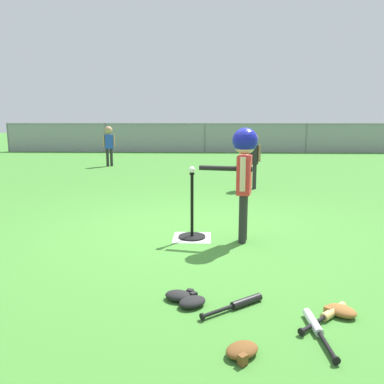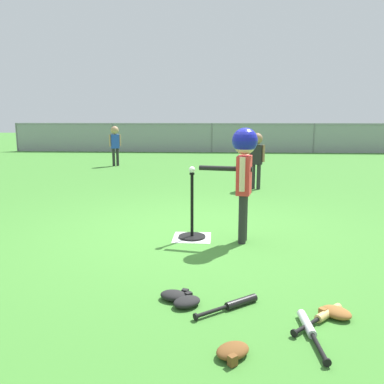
{
  "view_description": "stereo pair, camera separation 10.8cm",
  "coord_description": "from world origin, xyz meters",
  "px_view_note": "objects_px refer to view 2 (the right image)",
  "views": [
    {
      "loc": [
        0.15,
        -4.75,
        1.41
      ],
      "look_at": [
        -0.04,
        -0.18,
        0.55
      ],
      "focal_mm": 37.64,
      "sensor_mm": 36.0,
      "label": 1
    },
    {
      "loc": [
        0.25,
        -4.74,
        1.41
      ],
      "look_at": [
        -0.04,
        -0.18,
        0.55
      ],
      "focal_mm": 37.64,
      "sensor_mm": 36.0,
      "label": 2
    }
  ],
  "objects_px": {
    "baseball_on_tee": "(192,170)",
    "fielder_deep_left": "(257,153)",
    "glove_near_bats": "(187,302)",
    "glove_outfield_drop": "(336,312)",
    "batting_tee": "(192,227)",
    "spare_bat_wood": "(324,316)",
    "spare_bat_black": "(235,304)",
    "fielder_near_left": "(115,140)",
    "glove_tossed_aside": "(233,351)",
    "spare_bat_silver": "(309,328)",
    "batter_child": "(244,162)",
    "glove_by_plate": "(174,295)"
  },
  "relations": [
    {
      "from": "baseball_on_tee",
      "to": "fielder_deep_left",
      "type": "distance_m",
      "value": 3.48
    },
    {
      "from": "glove_near_bats",
      "to": "glove_outfield_drop",
      "type": "height_order",
      "value": "same"
    },
    {
      "from": "glove_near_bats",
      "to": "glove_outfield_drop",
      "type": "relative_size",
      "value": 1.01
    },
    {
      "from": "baseball_on_tee",
      "to": "glove_near_bats",
      "type": "distance_m",
      "value": 1.9
    },
    {
      "from": "batting_tee",
      "to": "spare_bat_wood",
      "type": "distance_m",
      "value": 2.16
    },
    {
      "from": "spare_bat_black",
      "to": "glove_outfield_drop",
      "type": "height_order",
      "value": "glove_outfield_drop"
    },
    {
      "from": "fielder_near_left",
      "to": "batting_tee",
      "type": "bearing_deg",
      "value": -68.87
    },
    {
      "from": "glove_outfield_drop",
      "to": "glove_tossed_aside",
      "type": "bearing_deg",
      "value": -144.77
    },
    {
      "from": "spare_bat_black",
      "to": "glove_near_bats",
      "type": "distance_m",
      "value": 0.36
    },
    {
      "from": "fielder_near_left",
      "to": "glove_near_bats",
      "type": "xyz_separation_m",
      "value": [
        2.73,
        -8.61,
        -0.7
      ]
    },
    {
      "from": "baseball_on_tee",
      "to": "spare_bat_silver",
      "type": "height_order",
      "value": "baseball_on_tee"
    },
    {
      "from": "batter_child",
      "to": "spare_bat_wood",
      "type": "xyz_separation_m",
      "value": [
        0.47,
        -1.77,
        -0.89
      ]
    },
    {
      "from": "glove_by_plate",
      "to": "spare_bat_black",
      "type": "bearing_deg",
      "value": -12.43
    },
    {
      "from": "spare_bat_silver",
      "to": "batting_tee",
      "type": "bearing_deg",
      "value": 113.78
    },
    {
      "from": "batting_tee",
      "to": "glove_by_plate",
      "type": "distance_m",
      "value": 1.64
    },
    {
      "from": "spare_bat_black",
      "to": "batting_tee",
      "type": "bearing_deg",
      "value": 104.04
    },
    {
      "from": "baseball_on_tee",
      "to": "glove_by_plate",
      "type": "bearing_deg",
      "value": -91.11
    },
    {
      "from": "batter_child",
      "to": "glove_outfield_drop",
      "type": "relative_size",
      "value": 4.79
    },
    {
      "from": "spare_bat_silver",
      "to": "spare_bat_wood",
      "type": "xyz_separation_m",
      "value": [
        0.14,
        0.18,
        0.0
      ]
    },
    {
      "from": "glove_by_plate",
      "to": "glove_tossed_aside",
      "type": "height_order",
      "value": "same"
    },
    {
      "from": "batting_tee",
      "to": "fielder_near_left",
      "type": "relative_size",
      "value": 0.68
    },
    {
      "from": "glove_by_plate",
      "to": "glove_tossed_aside",
      "type": "relative_size",
      "value": 0.95
    },
    {
      "from": "spare_bat_silver",
      "to": "batter_child",
      "type": "bearing_deg",
      "value": 99.58
    },
    {
      "from": "fielder_near_left",
      "to": "spare_bat_black",
      "type": "xyz_separation_m",
      "value": [
        3.09,
        -8.62,
        -0.7
      ]
    },
    {
      "from": "glove_near_bats",
      "to": "spare_bat_black",
      "type": "bearing_deg",
      "value": -0.49
    },
    {
      "from": "glove_by_plate",
      "to": "glove_tossed_aside",
      "type": "xyz_separation_m",
      "value": [
        0.43,
        -0.73,
        0.0
      ]
    },
    {
      "from": "glove_tossed_aside",
      "to": "glove_outfield_drop",
      "type": "height_order",
      "value": "same"
    },
    {
      "from": "fielder_deep_left",
      "to": "glove_outfield_drop",
      "type": "height_order",
      "value": "fielder_deep_left"
    },
    {
      "from": "fielder_deep_left",
      "to": "glove_tossed_aside",
      "type": "xyz_separation_m",
      "value": [
        -0.65,
        -5.69,
        -0.67
      ]
    },
    {
      "from": "fielder_near_left",
      "to": "fielder_deep_left",
      "type": "relative_size",
      "value": 1.04
    },
    {
      "from": "spare_bat_silver",
      "to": "glove_by_plate",
      "type": "height_order",
      "value": "glove_by_plate"
    },
    {
      "from": "spare_bat_black",
      "to": "spare_bat_wood",
      "type": "bearing_deg",
      "value": -12.95
    },
    {
      "from": "fielder_near_left",
      "to": "spare_bat_black",
      "type": "height_order",
      "value": "fielder_near_left"
    },
    {
      "from": "baseball_on_tee",
      "to": "glove_near_bats",
      "type": "xyz_separation_m",
      "value": [
        0.07,
        -1.74,
        -0.78
      ]
    },
    {
      "from": "fielder_deep_left",
      "to": "spare_bat_wood",
      "type": "relative_size",
      "value": 2.5
    },
    {
      "from": "spare_bat_wood",
      "to": "glove_near_bats",
      "type": "height_order",
      "value": "glove_near_bats"
    },
    {
      "from": "batting_tee",
      "to": "glove_by_plate",
      "type": "height_order",
      "value": "batting_tee"
    },
    {
      "from": "spare_bat_wood",
      "to": "glove_near_bats",
      "type": "xyz_separation_m",
      "value": [
        -0.98,
        0.15,
        0.01
      ]
    },
    {
      "from": "batting_tee",
      "to": "fielder_near_left",
      "type": "distance_m",
      "value": 7.4
    },
    {
      "from": "batter_child",
      "to": "fielder_deep_left",
      "type": "bearing_deg",
      "value": 82.32
    },
    {
      "from": "fielder_deep_left",
      "to": "glove_by_plate",
      "type": "bearing_deg",
      "value": -102.24
    },
    {
      "from": "batting_tee",
      "to": "spare_bat_black",
      "type": "xyz_separation_m",
      "value": [
        0.44,
        -1.74,
        -0.1
      ]
    },
    {
      "from": "batting_tee",
      "to": "baseball_on_tee",
      "type": "distance_m",
      "value": 0.68
    },
    {
      "from": "spare_bat_wood",
      "to": "batter_child",
      "type": "bearing_deg",
      "value": 104.96
    },
    {
      "from": "batting_tee",
      "to": "baseball_on_tee",
      "type": "height_order",
      "value": "baseball_on_tee"
    },
    {
      "from": "baseball_on_tee",
      "to": "glove_tossed_aside",
      "type": "relative_size",
      "value": 0.27
    },
    {
      "from": "glove_by_plate",
      "to": "batter_child",
      "type": "bearing_deg",
      "value": 68.11
    },
    {
      "from": "batting_tee",
      "to": "spare_bat_black",
      "type": "relative_size",
      "value": 1.6
    },
    {
      "from": "batting_tee",
      "to": "spare_bat_silver",
      "type": "height_order",
      "value": "batting_tee"
    },
    {
      "from": "batter_child",
      "to": "glove_by_plate",
      "type": "distance_m",
      "value": 1.87
    }
  ]
}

